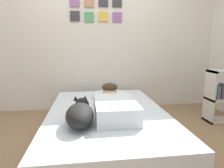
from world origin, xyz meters
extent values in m
plane|color=#8C6B4C|center=(0.00, 0.00, 0.00)|extent=(12.26, 12.26, 0.00)
cube|color=silver|center=(0.00, 1.40, 1.25)|extent=(4.13, 0.10, 2.50)
cube|color=#333338|center=(-0.34, 1.34, 1.56)|extent=(0.15, 0.02, 0.15)
cube|color=#4C9966|center=(-0.11, 1.34, 1.55)|extent=(0.15, 0.02, 0.15)
cube|color=gold|center=(0.12, 1.34, 1.56)|extent=(0.15, 0.02, 0.15)
cube|color=#8C5999|center=(0.35, 1.34, 1.55)|extent=(0.15, 0.02, 0.15)
cube|color=#8C5999|center=(-0.34, 1.34, 1.78)|extent=(0.15, 0.02, 0.15)
cube|color=tan|center=(-0.11, 1.34, 1.78)|extent=(0.15, 0.02, 0.15)
cube|color=#333338|center=(0.12, 1.34, 1.79)|extent=(0.15, 0.02, 0.15)
cube|color=#333338|center=(0.35, 1.34, 1.79)|extent=(0.15, 0.02, 0.15)
cube|color=#4C4742|center=(0.05, 0.14, 0.07)|extent=(1.37, 2.07, 0.14)
cube|color=silver|center=(0.05, 0.14, 0.24)|extent=(1.32, 2.01, 0.21)
ellipsoid|color=silver|center=(0.16, 0.70, 0.41)|extent=(0.52, 0.32, 0.11)
cube|color=silver|center=(0.11, -0.09, 0.44)|extent=(0.42, 0.64, 0.18)
ellipsoid|color=#D8AD8E|center=(0.11, 0.25, 0.46)|extent=(0.32, 0.20, 0.16)
sphere|color=#D8AD8E|center=(0.11, 0.41, 0.50)|extent=(0.19, 0.19, 0.19)
ellipsoid|color=#332619|center=(0.11, 0.41, 0.57)|extent=(0.20, 0.20, 0.10)
cylinder|color=#D8AD8E|center=(0.01, 0.39, 0.43)|extent=(0.23, 0.07, 0.14)
cylinder|color=#D8AD8E|center=(0.21, 0.39, 0.43)|extent=(0.23, 0.07, 0.14)
ellipsoid|color=black|center=(-0.25, -0.25, 0.45)|extent=(0.26, 0.48, 0.20)
sphere|color=black|center=(-0.23, 0.01, 0.47)|extent=(0.15, 0.15, 0.15)
cone|color=black|center=(-0.30, 0.03, 0.54)|extent=(0.05, 0.05, 0.05)
cone|color=black|center=(-0.20, 0.03, 0.54)|extent=(0.05, 0.05, 0.05)
cylinder|color=white|center=(0.11, 0.58, 0.39)|extent=(0.09, 0.09, 0.07)
torus|color=white|center=(0.17, 0.58, 0.39)|extent=(0.05, 0.01, 0.05)
cube|color=black|center=(-0.16, 0.20, 0.35)|extent=(0.07, 0.14, 0.01)
cube|color=silver|center=(1.55, 0.48, 0.38)|extent=(0.03, 0.24, 0.75)
cube|color=silver|center=(1.76, 0.48, 0.01)|extent=(0.45, 0.24, 0.03)
cube|color=silver|center=(1.76, 0.48, 0.34)|extent=(0.45, 0.24, 0.03)
cube|color=#3866A5|center=(1.59, 0.48, 0.45)|extent=(0.04, 0.16, 0.20)
cube|color=#3F8C59|center=(1.63, 0.48, 0.45)|extent=(0.03, 0.17, 0.19)
cube|color=#724C8C|center=(1.66, 0.48, 0.44)|extent=(0.03, 0.15, 0.17)
cube|color=#4C4C51|center=(1.70, 0.48, 0.44)|extent=(0.03, 0.17, 0.18)
cube|color=#4C4C51|center=(1.74, 0.48, 0.43)|extent=(0.02, 0.15, 0.15)
cube|color=#3866A5|center=(1.77, 0.48, 0.45)|extent=(0.03, 0.20, 0.20)
camera|label=1|loc=(-0.17, -2.01, 1.09)|focal=31.35mm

